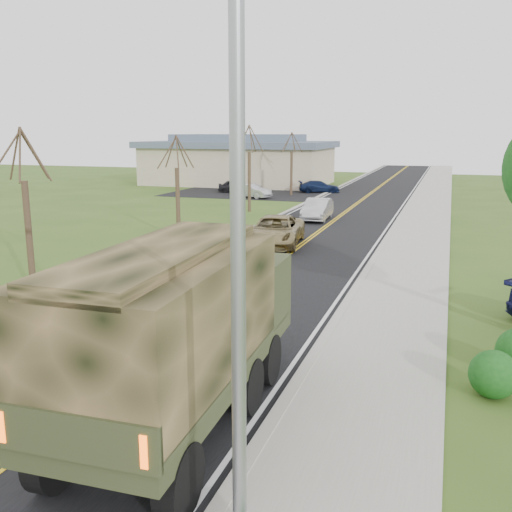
% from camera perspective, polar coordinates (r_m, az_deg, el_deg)
% --- Properties ---
extents(road, '(8.00, 120.00, 0.01)m').
position_cam_1_polar(road, '(47.47, 9.81, 4.99)').
color(road, black).
rests_on(road, ground).
extents(curb_right, '(0.30, 120.00, 0.12)m').
position_cam_1_polar(curb_right, '(47.01, 14.82, 4.76)').
color(curb_right, '#9E998E').
rests_on(curb_right, ground).
extents(sidewalk_right, '(3.20, 120.00, 0.10)m').
position_cam_1_polar(sidewalk_right, '(46.92, 16.96, 4.61)').
color(sidewalk_right, '#9E998E').
rests_on(sidewalk_right, ground).
extents(curb_left, '(0.30, 120.00, 0.10)m').
position_cam_1_polar(curb_left, '(48.27, 4.92, 5.30)').
color(curb_left, '#9E998E').
rests_on(curb_left, ground).
extents(street_light, '(1.65, 0.22, 8.00)m').
position_cam_1_polar(street_light, '(6.65, -2.62, -0.33)').
color(street_light, gray).
rests_on(street_light, ground).
extents(bare_tree_a, '(1.93, 2.26, 6.08)m').
position_cam_1_polar(bare_tree_a, '(22.09, -21.84, 2.92)').
color(bare_tree_a, '#38281C').
rests_on(bare_tree_a, ground).
extents(bare_tree_b, '(1.83, 2.14, 5.73)m').
position_cam_1_polar(bare_tree_b, '(32.09, -7.84, 6.08)').
color(bare_tree_b, '#38281C').
rests_on(bare_tree_b, ground).
extents(bare_tree_c, '(2.04, 2.39, 6.42)m').
position_cam_1_polar(bare_tree_c, '(43.09, -0.68, 8.15)').
color(bare_tree_c, '#38281C').
rests_on(bare_tree_c, ground).
extents(bare_tree_d, '(1.88, 2.20, 5.91)m').
position_cam_1_polar(bare_tree_d, '(54.54, 3.56, 8.76)').
color(bare_tree_d, '#38281C').
rests_on(bare_tree_d, ground).
extents(commercial_building, '(25.50, 21.50, 5.65)m').
position_cam_1_polar(commercial_building, '(66.77, -1.70, 9.53)').
color(commercial_building, tan).
rests_on(commercial_building, ground).
extents(military_truck, '(2.92, 7.82, 3.86)m').
position_cam_1_polar(military_truck, '(11.43, -7.77, -6.57)').
color(military_truck, black).
rests_on(military_truck, ground).
extents(suv_champagne, '(3.27, 5.88, 1.56)m').
position_cam_1_polar(suv_champagne, '(30.12, 1.94, 2.52)').
color(suv_champagne, '#968454').
rests_on(suv_champagne, ground).
extents(sedan_silver, '(1.70, 4.46, 1.45)m').
position_cam_1_polar(sedan_silver, '(39.24, 6.15, 4.66)').
color(sedan_silver, silver).
rests_on(sedan_silver, ground).
extents(lot_car_dark, '(3.91, 2.69, 1.24)m').
position_cam_1_polar(lot_car_dark, '(57.22, -1.99, 7.00)').
color(lot_car_dark, black).
rests_on(lot_car_dark, ground).
extents(lot_car_silver, '(4.10, 2.58, 1.27)m').
position_cam_1_polar(lot_car_silver, '(52.34, -0.46, 6.53)').
color(lot_car_silver, '#A9A8AD').
rests_on(lot_car_silver, ground).
extents(lot_car_navy, '(4.37, 2.92, 1.18)m').
position_cam_1_polar(lot_car_navy, '(57.35, 6.34, 6.91)').
color(lot_car_navy, '#0F1A38').
rests_on(lot_car_navy, ground).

